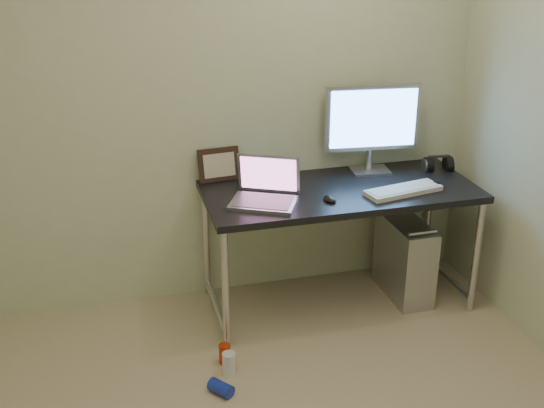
{
  "coord_description": "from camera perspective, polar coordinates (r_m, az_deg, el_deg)",
  "views": [
    {
      "loc": [
        -0.48,
        -2.0,
        2.19
      ],
      "look_at": [
        0.34,
        1.06,
        0.85
      ],
      "focal_mm": 45.0,
      "sensor_mm": 36.0,
      "label": 1
    }
  ],
  "objects": [
    {
      "name": "desk",
      "position": [
        3.96,
        5.71,
        0.24
      ],
      "size": [
        1.57,
        0.69,
        0.75
      ],
      "color": "black",
      "rests_on": "ground"
    },
    {
      "name": "can_white",
      "position": [
        3.61,
        -3.62,
        -13.19
      ],
      "size": [
        0.09,
        0.09,
        0.13
      ],
      "primitive_type": "cylinder",
      "rotation": [
        0.0,
        0.0,
        -0.43
      ],
      "color": "white",
      "rests_on": "ground"
    },
    {
      "name": "headphones",
      "position": [
        4.31,
        13.73,
        3.19
      ],
      "size": [
        0.18,
        0.11,
        0.12
      ],
      "rotation": [
        0.0,
        0.0,
        -0.12
      ],
      "color": "black",
      "rests_on": "desk"
    },
    {
      "name": "laptop",
      "position": [
        3.71,
        -0.55,
        1.06
      ],
      "size": [
        0.44,
        0.41,
        0.24
      ],
      "rotation": [
        0.0,
        0.0,
        -0.47
      ],
      "color": "#B6B6BE",
      "rests_on": "desk"
    },
    {
      "name": "mouse_left",
      "position": [
        3.74,
        4.85,
        0.52
      ],
      "size": [
        0.07,
        0.11,
        0.03
      ],
      "primitive_type": "ellipsoid",
      "rotation": [
        0.0,
        0.0,
        0.09
      ],
      "color": "black",
      "rests_on": "desk"
    },
    {
      "name": "can_red",
      "position": [
        3.69,
        -3.98,
        -12.4
      ],
      "size": [
        0.08,
        0.08,
        0.11
      ],
      "primitive_type": "cylinder",
      "rotation": [
        0.0,
        0.0,
        -0.47
      ],
      "color": "#BA2A0B",
      "rests_on": "ground"
    },
    {
      "name": "cable_a",
      "position": [
        4.45,
        8.92,
        -1.07
      ],
      "size": [
        0.01,
        0.16,
        0.69
      ],
      "primitive_type": "cylinder",
      "rotation": [
        0.21,
        0.0,
        0.0
      ],
      "color": "black",
      "rests_on": "ground"
    },
    {
      "name": "picture_frame",
      "position": [
        4.0,
        -4.46,
        3.31
      ],
      "size": [
        0.25,
        0.09,
        0.2
      ],
      "primitive_type": "cube",
      "rotation": [
        -0.21,
        0.0,
        0.1
      ],
      "color": "black",
      "rests_on": "desk"
    },
    {
      "name": "keyboard",
      "position": [
        3.91,
        10.92,
        1.12
      ],
      "size": [
        0.47,
        0.23,
        0.03
      ],
      "primitive_type": "cube",
      "rotation": [
        0.0,
        0.0,
        0.19
      ],
      "color": "silver",
      "rests_on": "desk"
    },
    {
      "name": "tower_computer",
      "position": [
        4.28,
        11.02,
        -4.48
      ],
      "size": [
        0.21,
        0.47,
        0.52
      ],
      "rotation": [
        0.0,
        0.0,
        0.01
      ],
      "color": "#ADACB1",
      "rests_on": "ground"
    },
    {
      "name": "monitor",
      "position": [
        4.11,
        8.38,
        6.81
      ],
      "size": [
        0.57,
        0.19,
        0.54
      ],
      "rotation": [
        0.0,
        0.0,
        -0.1
      ],
      "color": "#B6B6BE",
      "rests_on": "desk"
    },
    {
      "name": "mouse_right",
      "position": [
        4.03,
        13.63,
        1.66
      ],
      "size": [
        0.07,
        0.12,
        0.04
      ],
      "primitive_type": "ellipsoid",
      "rotation": [
        0.0,
        0.0,
        -0.02
      ],
      "color": "black",
      "rests_on": "desk"
    },
    {
      "name": "can_blue",
      "position": [
        3.5,
        -4.3,
        -15.1
      ],
      "size": [
        0.13,
        0.14,
        0.07
      ],
      "primitive_type": "cylinder",
      "rotation": [
        1.57,
        0.0,
        0.67
      ],
      "color": "#192DAE",
      "rests_on": "ground"
    },
    {
      "name": "cable_b",
      "position": [
        4.47,
        10.06,
        -1.28
      ],
      "size": [
        0.02,
        0.11,
        0.71
      ],
      "primitive_type": "cylinder",
      "rotation": [
        0.14,
        0.0,
        0.09
      ],
      "color": "black",
      "rests_on": "ground"
    },
    {
      "name": "wall_back",
      "position": [
        3.9,
        -7.5,
        8.8
      ],
      "size": [
        3.5,
        0.02,
        2.5
      ],
      "primitive_type": "cube",
      "color": "beige",
      "rests_on": "ground"
    },
    {
      "name": "webcam",
      "position": [
        4.06,
        -0.73,
        3.59
      ],
      "size": [
        0.05,
        0.04,
        0.13
      ],
      "rotation": [
        0.0,
        0.0,
        0.33
      ],
      "color": "silver",
      "rests_on": "desk"
    }
  ]
}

